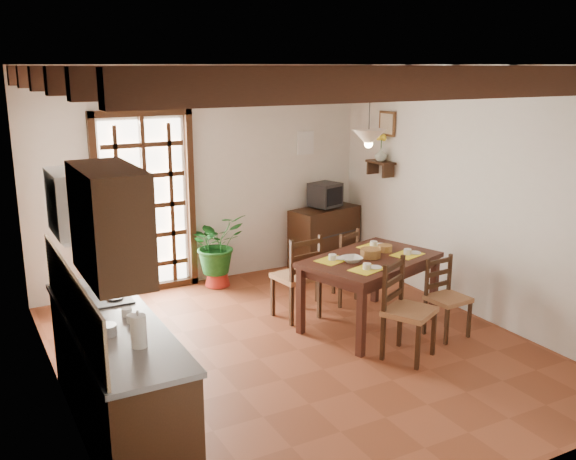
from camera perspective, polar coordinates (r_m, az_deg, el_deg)
ground_plane at (r=6.60m, az=0.90°, el=-10.59°), size 5.00×5.00×0.00m
room_shell at (r=6.06m, az=0.97°, el=5.16°), size 4.52×5.02×2.81m
ceiling_beams at (r=5.98m, az=1.01°, el=13.45°), size 4.50×4.34×0.20m
french_door at (r=8.11m, az=-12.58°, el=2.61°), size 1.26×0.11×2.32m
kitchen_counter at (r=5.26m, az=-15.02°, el=-12.31°), size 0.64×2.25×1.38m
upper_cabinet at (r=4.11m, az=-15.56°, el=0.60°), size 0.35×0.80×0.70m
range_hood at (r=5.34m, az=-18.30°, el=2.25°), size 0.38×0.60×0.54m
counter_items at (r=5.14m, az=-15.62°, el=-7.04°), size 0.50×1.43×0.25m
dining_table at (r=6.98m, az=7.31°, el=-3.24°), size 1.66×1.33×0.79m
chair_near_left at (r=6.44m, az=10.56°, el=-8.57°), size 0.59×0.58×0.97m
chair_near_right at (r=7.03m, az=13.89°, el=-7.08°), size 0.41×0.40×0.84m
chair_far_left at (r=7.29m, az=0.79°, el=-5.50°), size 0.50×0.48×0.98m
chair_far_right at (r=7.81m, az=4.46°, el=-4.33°), size 0.54×0.53×0.90m
table_setting at (r=6.93m, az=7.35°, el=-1.93°), size 1.06×0.70×0.10m
table_bowl at (r=6.78m, az=5.68°, el=-2.61°), size 0.23×0.23×0.05m
sideboard at (r=9.06m, az=3.26°, el=-0.68°), size 1.09×0.69×0.86m
crt_tv at (r=8.92m, az=3.34°, el=3.15°), size 0.46×0.44×0.33m
fuse_box at (r=8.94m, az=1.56°, el=7.76°), size 0.25×0.03×0.32m
plant_pot at (r=8.41m, az=-6.28°, el=-4.23°), size 0.33×0.33×0.20m
potted_plant at (r=8.28m, az=-6.37°, el=-1.21°), size 2.10×1.90×2.02m
wall_shelf at (r=8.59m, az=8.22°, el=5.73°), size 0.20×0.42×0.20m
shelf_vase at (r=8.57m, az=8.26°, el=6.65°), size 0.15×0.15×0.15m
shelf_flowers at (r=8.55m, az=8.31°, el=8.03°), size 0.14×0.14×0.36m
framed_picture at (r=8.58m, az=8.81°, el=9.32°), size 0.03×0.32×0.32m
pendant_lamp at (r=6.77m, az=7.19°, el=8.28°), size 0.36×0.36×0.84m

